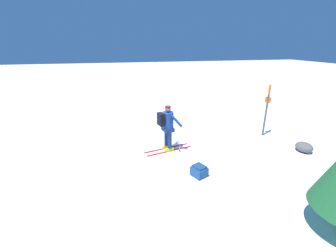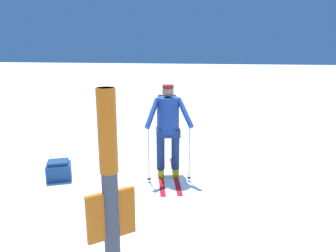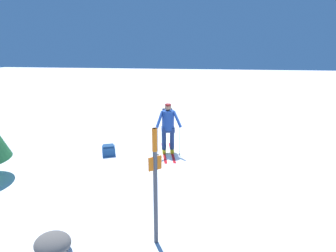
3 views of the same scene
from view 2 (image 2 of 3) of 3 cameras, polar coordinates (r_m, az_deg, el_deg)
ground_plane at (r=6.15m, az=5.06°, el=-8.80°), size 80.00×80.00×0.00m
skier at (r=5.92m, az=-0.01°, el=0.49°), size 0.89×1.84×1.69m
dropped_backpack at (r=6.29m, az=-18.48°, el=-7.33°), size 0.53×0.51×0.35m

